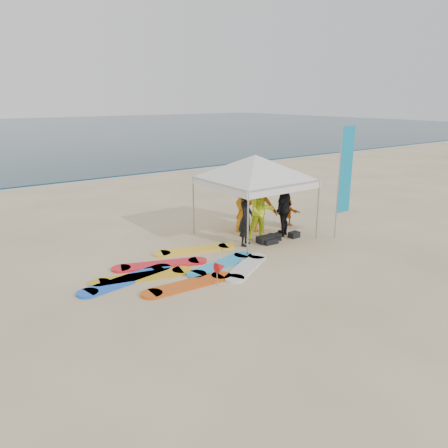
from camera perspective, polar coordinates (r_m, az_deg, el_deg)
The scene contains 13 objects.
ground at distance 11.00m, azimuth 8.18°, elevation -9.08°, with size 120.00×120.00×0.00m, color beige.
shoreline_foam at distance 26.62m, azimuth -20.23°, elevation 5.14°, with size 160.00×1.20×0.01m, color silver.
person_black_a at distance 14.13m, azimuth 2.86°, elevation 0.75°, with size 0.66×0.43×1.81m, color black.
person_yellow at distance 14.81m, azimuth 4.89°, elevation 1.66°, with size 0.94×0.73×1.92m, color #DBF622.
person_orange_a at distance 15.60m, azimuth 4.70°, elevation 2.41°, with size 1.24×0.71×1.92m, color orange.
person_black_b at distance 15.25m, azimuth 7.81°, elevation 2.05°, with size 1.14×0.48×1.95m, color black.
person_orange_b at distance 15.68m, azimuth 2.54°, elevation 2.16°, with size 0.84×0.55×1.73m, color orange.
person_seated at distance 16.67m, azimuth 8.36°, elevation 1.58°, with size 0.93×0.30×1.01m, color orange.
canopy_tent at distance 14.73m, azimuth 4.11°, elevation 8.96°, with size 4.29×4.29×3.24m.
feather_flag at distance 15.21m, azimuth 15.53°, elevation 6.63°, with size 0.65×0.04×3.88m.
marker_pennant at distance 11.21m, azimuth -0.42°, elevation -5.65°, with size 0.28×0.28×0.64m.
gear_pile at distance 14.79m, azimuth 6.42°, elevation -1.90°, with size 1.65×0.69×0.22m.
surfboard_spread at distance 12.36m, azimuth -5.61°, elevation -5.88°, with size 5.22×3.33×0.07m.
Camera 1 is at (-7.04, -7.04, 4.68)m, focal length 35.00 mm.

